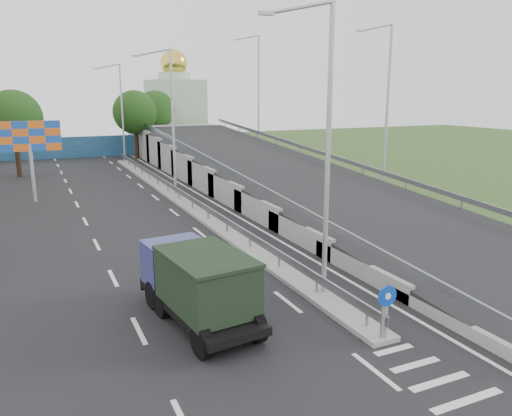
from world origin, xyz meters
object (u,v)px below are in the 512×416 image
church (175,107)px  dump_truck (197,281)px  sign_bollard (385,312)px  lamp_post_far (120,107)px  billboard (29,141)px  lamp_post_near (324,138)px  lamp_post_mid (170,115)px

church → dump_truck: 56.11m
sign_bollard → lamp_post_far: bearing=89.9°
sign_bollard → billboard: size_ratio=0.30×
lamp_post_near → church: size_ratio=0.73×
lamp_post_mid → billboard: lamp_post_mid is taller
lamp_post_mid → lamp_post_far: size_ratio=1.00×
lamp_post_far → lamp_post_near: bearing=-90.0°
sign_bollard → billboard: bearing=109.2°
lamp_post_mid → lamp_post_far: same height
lamp_post_mid → dump_truck: lamp_post_mid is taller
church → billboard: church is taller
billboard → dump_truck: (4.44, -22.05, -2.81)m
church → sign_bollard: bearing=-99.8°
lamp_post_mid → dump_truck: bearing=-103.1°
dump_truck → lamp_post_mid: bearing=70.2°
lamp_post_near → church: (9.89, 54.00, -0.50)m
church → lamp_post_mid: bearing=-106.2°
lamp_post_mid → church: church is taller
lamp_post_far → dump_truck: bearing=-96.7°
dump_truck → church: bearing=68.2°
sign_bollard → church: bearing=80.2°
sign_bollard → church: size_ratio=0.12×
lamp_post_far → billboard: 20.24m
lamp_post_mid → billboard: size_ratio=1.83×
lamp_post_far → billboard: lamp_post_far is taller
lamp_post_near → dump_truck: (-4.67, -0.05, -4.43)m
sign_bollard → church: (10.00, 57.83, 4.28)m
church → dump_truck: size_ratio=2.36×
lamp_post_mid → dump_truck: 21.05m
church → dump_truck: church is taller
sign_bollard → church: church is taller
sign_bollard → lamp_post_mid: size_ratio=0.17×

